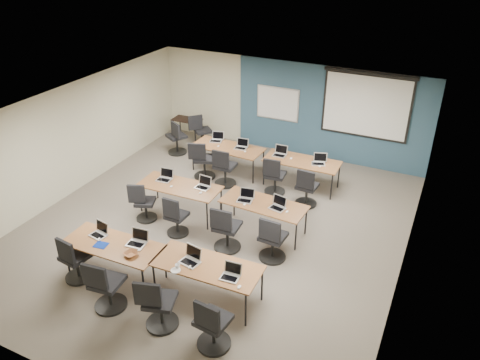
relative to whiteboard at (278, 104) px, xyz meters
The scene contains 58 objects.
floor 4.67m from the whiteboard, 86.12° to the right, with size 8.00×9.00×0.02m, color #6B6354.
ceiling 4.61m from the whiteboard, 86.12° to the right, with size 8.00×9.00×0.02m, color white.
wall_back 0.32m from the whiteboard, 13.87° to the left, with size 8.00×0.04×2.70m, color beige.
wall_front 8.93m from the whiteboard, 88.08° to the right, with size 8.00×0.04×2.70m, color beige.
wall_left 5.77m from the whiteboard, 129.90° to the right, with size 0.04×9.00×2.70m, color beige.
wall_right 6.17m from the whiteboard, 45.83° to the right, with size 0.04×9.00×2.70m, color beige.
blue_accent_panel 1.55m from the whiteboard, ahead, with size 5.50×0.04×2.70m, color #3D5977.
whiteboard is the anchor object (origin of this frame).
projector_screen 2.54m from the whiteboard, ahead, with size 2.40×0.10×1.82m.
training_table_front_left 6.78m from the whiteboard, 95.40° to the right, with size 1.92×0.80×0.73m.
training_table_front_right 6.65m from the whiteboard, 79.06° to the right, with size 1.94×0.81×0.73m.
training_table_mid_left 4.39m from the whiteboard, 99.28° to the right, with size 1.91×0.80×0.73m.
training_table_mid_right 4.43m from the whiteboard, 72.11° to the right, with size 1.85×0.77×0.73m.
training_table_back_left 2.15m from the whiteboard, 109.38° to the right, with size 1.93×0.80×0.73m.
training_table_back_right 2.43m from the whiteboard, 52.41° to the right, with size 1.91×0.80×0.73m.
laptop_0 6.69m from the whiteboard, 99.11° to the right, with size 0.32×0.27×0.24m.
mouse_0 6.82m from the whiteboard, 98.13° to the right, with size 0.06×0.10×0.03m, color white.
task_chair_0 7.33m from the whiteboard, 99.77° to the right, with size 0.53×0.53×1.01m.
laptop_1 6.52m from the whiteboard, 92.00° to the right, with size 0.35×0.29×0.26m.
mouse_1 6.69m from the whiteboard, 90.57° to the right, with size 0.07×0.10×0.04m, color white.
task_chair_1 7.57m from the whiteboard, 91.53° to the right, with size 0.58×0.58×1.05m.
laptop_2 6.62m from the whiteboard, 81.72° to the right, with size 0.35×0.30×0.26m.
mouse_2 6.79m from the whiteboard, 81.34° to the right, with size 0.06×0.10×0.03m, color white.
task_chair_2 7.59m from the whiteboard, 83.42° to the right, with size 0.57×0.56×1.04m.
laptop_3 6.85m from the whiteboard, 74.94° to the right, with size 0.31×0.27×0.24m.
mouse_3 7.10m from the whiteboard, 73.43° to the right, with size 0.06×0.10×0.03m, color white.
task_chair_3 7.77m from the whiteboard, 75.88° to the right, with size 0.56×0.56×1.03m.
laptop_4 4.37m from the whiteboard, 105.60° to the right, with size 0.34×0.29×0.25m.
mouse_4 4.53m from the whiteboard, 100.80° to the right, with size 0.05×0.09×0.03m, color white.
task_chair_4 5.17m from the whiteboard, 104.86° to the right, with size 0.50×0.48×0.96m.
laptop_5 4.15m from the whiteboard, 92.42° to the right, with size 0.32×0.28×0.25m.
mouse_5 4.42m from the whiteboard, 91.18° to the right, with size 0.06×0.10×0.04m, color white.
task_chair_5 5.19m from the whiteboard, 93.63° to the right, with size 0.48×0.48×0.97m.
laptop_6 4.35m from the whiteboard, 77.45° to the right, with size 0.33×0.28×0.25m.
mouse_6 4.55m from the whiteboard, 77.22° to the right, with size 0.05×0.09×0.03m, color white.
task_chair_6 5.25m from the whiteboard, 80.00° to the right, with size 0.57×0.57×1.04m.
laptop_7 4.56m from the whiteboard, 68.11° to the right, with size 0.32×0.28×0.25m.
mouse_7 4.73m from the whiteboard, 65.81° to the right, with size 0.06×0.09×0.03m, color white.
task_chair_7 5.42m from the whiteboard, 69.32° to the right, with size 0.55×0.55×1.03m.
laptop_8 2.11m from the whiteboard, 124.07° to the right, with size 0.33×0.28×0.25m.
mouse_8 2.29m from the whiteboard, 114.66° to the right, with size 0.05×0.09×0.03m, color white.
task_chair_8 2.93m from the whiteboard, 113.61° to the right, with size 0.60×0.57×1.04m.
laptop_9 1.94m from the whiteboard, 99.73° to the right, with size 0.32×0.27×0.25m.
mouse_9 2.10m from the whiteboard, 93.32° to the right, with size 0.05×0.09×0.03m, color white.
task_chair_9 2.86m from the whiteboard, 98.48° to the right, with size 0.57×0.57×1.04m.
laptop_10 2.04m from the whiteboard, 65.98° to the right, with size 0.33×0.28×0.25m.
mouse_10 2.28m from the whiteboard, 58.74° to the right, with size 0.07×0.10×0.04m, color white.
task_chair_10 2.85m from the whiteboard, 69.55° to the right, with size 0.53×0.53×1.01m.
laptop_11 2.65m from the whiteboard, 44.26° to the right, with size 0.34×0.28×0.25m.
mouse_11 2.83m from the whiteboard, 45.71° to the right, with size 0.06×0.09×0.03m, color white.
task_chair_11 3.42m from the whiteboard, 55.75° to the right, with size 0.53×0.53×1.01m.
blue_mousepad 6.92m from the whiteboard, 96.78° to the right, with size 0.25×0.21×0.01m, color navy.
snack_bowl 6.88m from the whiteboard, 90.98° to the right, with size 0.27×0.27×0.07m, color olive.
snack_plate 6.94m from the whiteboard, 83.03° to the right, with size 0.17×0.17×0.01m, color white.
coffee_cup 6.88m from the whiteboard, 82.92° to the right, with size 0.08×0.08×0.07m, color silver.
utility_table 2.89m from the whiteboard, 166.55° to the right, with size 0.88×0.49×0.75m.
spare_chair_a 2.49m from the whiteboard, 160.11° to the right, with size 0.65×0.54×1.02m.
spare_chair_b 3.13m from the whiteboard, 148.84° to the right, with size 0.62×0.56×1.04m.
Camera 1 is at (4.27, -7.66, 5.96)m, focal length 35.00 mm.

